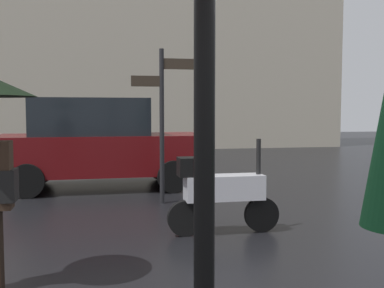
% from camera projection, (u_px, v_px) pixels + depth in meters
% --- Properties ---
extents(parked_scooter, '(1.49, 0.32, 1.23)m').
position_uv_depth(parked_scooter, '(221.00, 192.00, 5.81)').
color(parked_scooter, black).
rests_on(parked_scooter, ground).
extents(parked_car_left, '(4.19, 1.90, 1.86)m').
position_uv_depth(parked_car_left, '(99.00, 143.00, 9.31)').
color(parked_car_left, '#590C0F').
rests_on(parked_car_left, ground).
extents(street_signpost, '(1.08, 0.08, 2.66)m').
position_uv_depth(street_signpost, '(162.00, 110.00, 7.70)').
color(street_signpost, black).
rests_on(street_signpost, ground).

